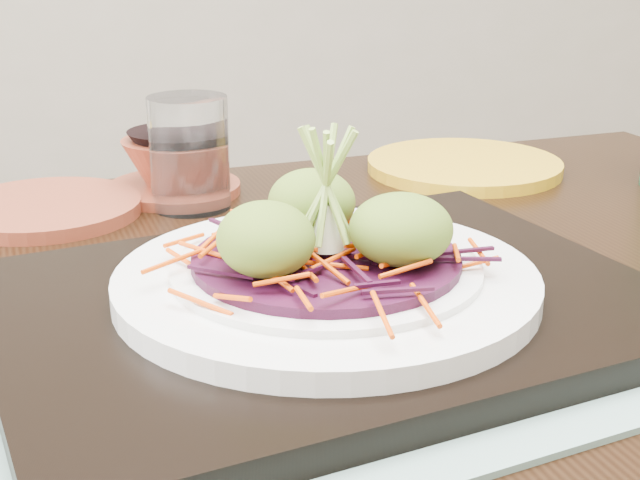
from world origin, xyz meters
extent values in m
cube|color=black|center=(-0.08, 0.04, 0.68)|extent=(1.21, 0.89, 0.04)
cube|color=black|center=(0.38, 0.43, 0.33)|extent=(0.06, 0.06, 0.66)
cube|color=gray|center=(-0.11, -0.03, 0.70)|extent=(0.59, 0.51, 0.00)
cube|color=black|center=(-0.11, -0.03, 0.71)|extent=(0.51, 0.43, 0.02)
cylinder|color=silver|center=(-0.11, -0.03, 0.73)|extent=(0.29, 0.29, 0.02)
cylinder|color=silver|center=(-0.11, -0.03, 0.74)|extent=(0.21, 0.21, 0.01)
cylinder|color=#3A0B28|center=(-0.11, -0.03, 0.75)|extent=(0.18, 0.18, 0.01)
ellipsoid|color=olive|center=(-0.15, -0.05, 0.77)|extent=(0.07, 0.07, 0.05)
ellipsoid|color=olive|center=(-0.06, -0.05, 0.77)|extent=(0.07, 0.07, 0.05)
ellipsoid|color=olive|center=(-0.11, 0.02, 0.77)|extent=(0.07, 0.07, 0.05)
cylinder|color=maroon|center=(-0.31, 0.27, 0.70)|extent=(0.22, 0.22, 0.01)
cylinder|color=white|center=(-0.18, 0.27, 0.75)|extent=(0.10, 0.10, 0.11)
cylinder|color=maroon|center=(-0.19, 0.32, 0.70)|extent=(0.19, 0.19, 0.01)
cylinder|color=#C49115|center=(0.14, 0.34, 0.70)|extent=(0.25, 0.25, 0.01)
camera|label=1|loc=(-0.23, -0.58, 0.96)|focal=50.00mm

